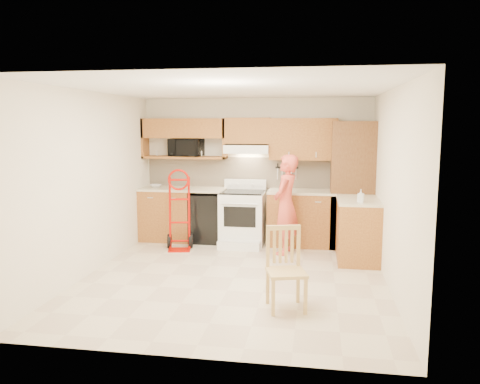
% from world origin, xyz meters
% --- Properties ---
extents(floor, '(4.00, 4.50, 0.02)m').
position_xyz_m(floor, '(0.00, 0.00, -0.01)').
color(floor, beige).
rests_on(floor, ground).
extents(ceiling, '(4.00, 4.50, 0.02)m').
position_xyz_m(ceiling, '(0.00, 0.00, 2.51)').
color(ceiling, white).
rests_on(ceiling, ground).
extents(wall_back, '(4.00, 0.02, 2.50)m').
position_xyz_m(wall_back, '(0.00, 2.26, 1.25)').
color(wall_back, '#EFE4CB').
rests_on(wall_back, ground).
extents(wall_front, '(4.00, 0.02, 2.50)m').
position_xyz_m(wall_front, '(0.00, -2.26, 1.25)').
color(wall_front, '#EFE4CB').
rests_on(wall_front, ground).
extents(wall_left, '(0.02, 4.50, 2.50)m').
position_xyz_m(wall_left, '(-2.01, 0.00, 1.25)').
color(wall_left, '#EFE4CB').
rests_on(wall_left, ground).
extents(wall_right, '(0.02, 4.50, 2.50)m').
position_xyz_m(wall_right, '(2.01, 0.00, 1.25)').
color(wall_right, '#EFE4CB').
rests_on(wall_right, ground).
extents(backsplash, '(3.92, 0.03, 0.55)m').
position_xyz_m(backsplash, '(0.00, 2.23, 1.20)').
color(backsplash, beige).
rests_on(backsplash, wall_back).
extents(lower_cab_left, '(0.90, 0.60, 0.90)m').
position_xyz_m(lower_cab_left, '(-1.55, 1.95, 0.45)').
color(lower_cab_left, '#AA7230').
rests_on(lower_cab_left, ground).
extents(dishwasher, '(0.60, 0.60, 0.85)m').
position_xyz_m(dishwasher, '(-0.80, 1.95, 0.42)').
color(dishwasher, black).
rests_on(dishwasher, ground).
extents(lower_cab_right, '(1.14, 0.60, 0.90)m').
position_xyz_m(lower_cab_right, '(0.83, 1.95, 0.45)').
color(lower_cab_right, '#AA7230').
rests_on(lower_cab_right, ground).
extents(countertop_left, '(1.50, 0.63, 0.04)m').
position_xyz_m(countertop_left, '(-1.25, 1.95, 0.92)').
color(countertop_left, beige).
rests_on(countertop_left, lower_cab_left).
extents(countertop_right, '(1.14, 0.63, 0.04)m').
position_xyz_m(countertop_right, '(0.83, 1.95, 0.92)').
color(countertop_right, beige).
rests_on(countertop_right, lower_cab_right).
extents(cab_return_right, '(0.60, 1.00, 0.90)m').
position_xyz_m(cab_return_right, '(1.70, 1.15, 0.45)').
color(cab_return_right, '#AA7230').
rests_on(cab_return_right, ground).
extents(countertop_return, '(0.63, 1.00, 0.04)m').
position_xyz_m(countertop_return, '(1.70, 1.15, 0.92)').
color(countertop_return, beige).
rests_on(countertop_return, cab_return_right).
extents(pantry_tall, '(0.70, 0.60, 2.10)m').
position_xyz_m(pantry_tall, '(1.65, 1.95, 1.05)').
color(pantry_tall, brown).
rests_on(pantry_tall, ground).
extents(upper_cab_left, '(1.50, 0.33, 0.34)m').
position_xyz_m(upper_cab_left, '(-1.25, 2.08, 1.98)').
color(upper_cab_left, '#AA7230').
rests_on(upper_cab_left, wall_back).
extents(upper_shelf_mw, '(1.50, 0.33, 0.04)m').
position_xyz_m(upper_shelf_mw, '(-1.25, 2.08, 1.47)').
color(upper_shelf_mw, '#AA7230').
rests_on(upper_shelf_mw, wall_back).
extents(upper_cab_center, '(0.76, 0.33, 0.44)m').
position_xyz_m(upper_cab_center, '(-0.12, 2.08, 1.94)').
color(upper_cab_center, '#AA7230').
rests_on(upper_cab_center, wall_back).
extents(upper_cab_right, '(1.14, 0.33, 0.70)m').
position_xyz_m(upper_cab_right, '(0.83, 2.08, 1.80)').
color(upper_cab_right, '#AA7230').
rests_on(upper_cab_right, wall_back).
extents(range_hood, '(0.76, 0.46, 0.14)m').
position_xyz_m(range_hood, '(-0.12, 2.02, 1.63)').
color(range_hood, white).
rests_on(range_hood, wall_back).
extents(knife_strip, '(0.40, 0.05, 0.29)m').
position_xyz_m(knife_strip, '(0.55, 2.21, 1.24)').
color(knife_strip, black).
rests_on(knife_strip, backsplash).
extents(microwave, '(0.60, 0.43, 0.31)m').
position_xyz_m(microwave, '(-1.22, 2.08, 1.65)').
color(microwave, black).
rests_on(microwave, upper_shelf_mw).
extents(range, '(0.74, 0.97, 1.09)m').
position_xyz_m(range, '(-0.17, 1.78, 0.54)').
color(range, white).
rests_on(range, ground).
extents(person, '(0.52, 0.66, 1.58)m').
position_xyz_m(person, '(0.60, 1.35, 0.79)').
color(person, '#DF4E3C').
rests_on(person, ground).
extents(hand_truck, '(0.55, 0.52, 1.20)m').
position_xyz_m(hand_truck, '(-1.14, 1.32, 0.60)').
color(hand_truck, '#B40B00').
rests_on(hand_truck, ground).
extents(dining_chair, '(0.52, 0.54, 0.92)m').
position_xyz_m(dining_chair, '(0.76, -0.97, 0.46)').
color(dining_chair, tan).
rests_on(dining_chair, ground).
extents(soap_bottle, '(0.10, 0.10, 0.19)m').
position_xyz_m(soap_bottle, '(1.70, 0.86, 1.03)').
color(soap_bottle, white).
rests_on(soap_bottle, countertop_return).
extents(bowl, '(0.23, 0.23, 0.05)m').
position_xyz_m(bowl, '(-1.75, 1.95, 0.96)').
color(bowl, white).
rests_on(bowl, countertop_left).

